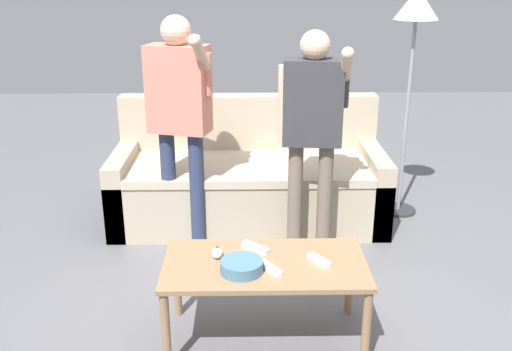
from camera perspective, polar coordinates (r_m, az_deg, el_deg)
The scene contains 11 objects.
ground_plane at distance 3.41m, azimuth 2.31°, elevation -13.02°, with size 12.00×12.00×0.00m, color slate.
couch at distance 4.43m, azimuth -0.72°, elevation -0.43°, with size 2.04×0.89×0.91m.
coffee_table at distance 2.95m, azimuth 0.90°, elevation -9.67°, with size 1.03×0.54×0.46m.
snack_bowl at distance 2.82m, azimuth -1.45°, elevation -9.07°, with size 0.21×0.21×0.06m, color teal.
game_remote_nunchuk at distance 2.97m, azimuth -3.90°, elevation -7.73°, with size 0.06×0.09×0.05m.
floor_lamp at distance 4.42m, azimuth 15.66°, elevation 14.46°, with size 0.32×0.32×1.73m.
player_right at distance 3.67m, azimuth 5.68°, elevation 5.60°, with size 0.44×0.36×1.51m.
player_left at distance 3.81m, azimuth -7.69°, elevation 6.83°, with size 0.45×0.44×1.59m.
game_remote_wand_near at distance 2.92m, azimuth 6.33°, elevation -8.43°, with size 0.11×0.14×0.03m.
game_remote_wand_far at distance 3.03m, azimuth -0.05°, elevation -7.21°, with size 0.15×0.13×0.03m.
game_remote_wand_spare at distance 2.84m, azimuth 1.45°, elevation -9.27°, with size 0.12×0.15×0.03m.
Camera 1 is at (-0.18, -2.85, 1.87)m, focal length 39.96 mm.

